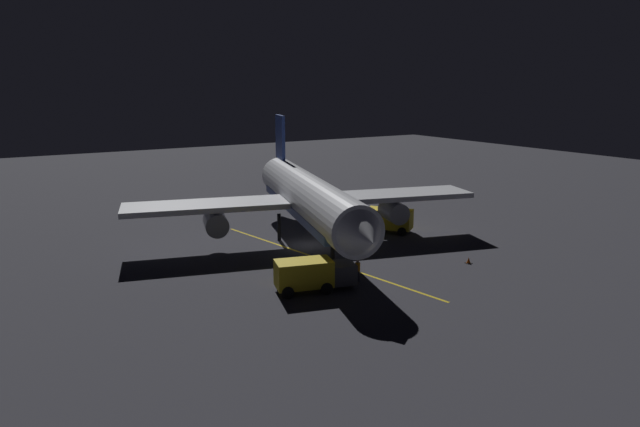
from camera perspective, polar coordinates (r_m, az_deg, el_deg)
The scene contains 8 objects.
ground_plane at distance 53.17m, azimuth -1.12°, elevation -3.37°, with size 180.00×180.00×0.20m, color #303037.
apron_guide_stripe at distance 49.15m, azimuth -0.23°, elevation -4.62°, with size 0.24×27.77×0.01m, color gold.
airliner at distance 52.60m, azimuth -1.30°, elevation 1.65°, with size 33.97×34.28×11.69m.
baggage_truck at distance 41.18m, azimuth -0.85°, elevation -6.35°, with size 6.27×3.58×2.41m.
catering_truck at distance 58.13m, azimuth 6.56°, elevation -0.63°, with size 5.53×6.41×2.43m.
ground_crew_worker at distance 43.39m, azimuth 3.90°, elevation -5.85°, with size 0.40×0.40×1.74m.
traffic_cone_near_left at distance 49.38m, azimuth 15.06°, elevation -4.70°, with size 0.50×0.50×0.55m.
traffic_cone_near_right at distance 50.95m, azimuth 4.47°, elevation -3.73°, with size 0.50×0.50×0.55m.
Camera 1 is at (25.50, 44.19, 14.89)m, focal length 31.06 mm.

